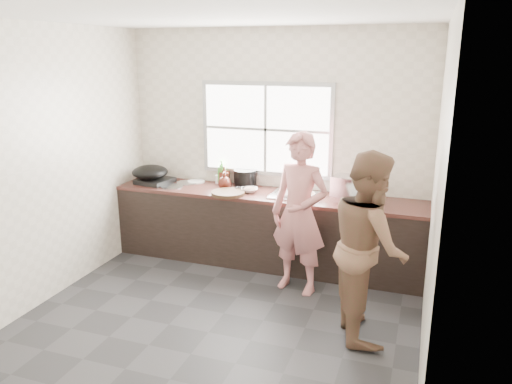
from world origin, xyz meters
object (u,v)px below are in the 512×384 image
(bowl_mince, at_px, (249,190))
(bottle_brown_short, at_px, (225,181))
(cutting_board, at_px, (228,193))
(person_side, at_px, (369,245))
(bowl_crabs, at_px, (302,197))
(glass_jar, at_px, (218,179))
(wok, at_px, (150,172))
(pot_lid_left, at_px, (172,187))
(bowl_held, at_px, (288,194))
(bottle_green, at_px, (222,172))
(pot_lid_right, at_px, (187,183))
(woman, at_px, (299,219))
(black_pot, at_px, (245,178))
(bottle_brown_tall, at_px, (224,176))
(plate_food, at_px, (196,181))
(dish_rack, at_px, (351,189))
(burner, at_px, (155,181))

(bowl_mince, distance_m, bottle_brown_short, 0.34)
(cutting_board, bearing_deg, person_side, -29.41)
(bowl_crabs, relative_size, glass_jar, 2.08)
(bowl_crabs, bearing_deg, wok, 177.09)
(pot_lid_left, bearing_deg, bowl_held, 2.03)
(bowl_held, relative_size, bottle_green, 0.72)
(cutting_board, bearing_deg, bowl_held, 11.64)
(bowl_held, distance_m, pot_lid_right, 1.36)
(bowl_crabs, bearing_deg, cutting_board, -175.77)
(person_side, height_order, pot_lid_left, person_side)
(person_side, relative_size, pot_lid_left, 6.07)
(bowl_crabs, bearing_deg, bottle_green, 161.30)
(bottle_brown_short, height_order, pot_lid_right, bottle_brown_short)
(woman, height_order, cutting_board, woman)
(bowl_crabs, relative_size, bowl_held, 1.02)
(glass_jar, bearing_deg, bowl_held, -17.11)
(black_pot, distance_m, pot_lid_left, 0.89)
(bowl_held, bearing_deg, bottle_brown_tall, 162.52)
(bowl_mince, bearing_deg, woman, -35.84)
(person_side, bearing_deg, cutting_board, 41.25)
(cutting_board, height_order, bowl_mince, bowl_mince)
(black_pot, xyz_separation_m, plate_food, (-0.64, -0.04, -0.09))
(person_side, xyz_separation_m, bottle_green, (-1.96, 1.39, 0.19))
(bowl_held, height_order, dish_rack, dish_rack)
(bowl_mince, height_order, plate_food, bowl_mince)
(bottle_green, xyz_separation_m, pot_lid_left, (-0.50, -0.35, -0.14))
(cutting_board, relative_size, bottle_brown_short, 2.09)
(wok, bearing_deg, black_pot, 13.61)
(cutting_board, xyz_separation_m, bowl_held, (0.67, 0.14, 0.01))
(bowl_held, distance_m, glass_jar, 1.03)
(bowl_held, height_order, plate_food, bowl_held)
(cutting_board, relative_size, bowl_crabs, 1.74)
(bottle_green, distance_m, burner, 0.84)
(plate_food, bearing_deg, burner, -155.48)
(wok, bearing_deg, bottle_brown_tall, 16.21)
(bowl_mince, height_order, bowl_crabs, bowl_crabs)
(bowl_mince, xyz_separation_m, bowl_crabs, (0.66, -0.12, 0.01))
(black_pot, distance_m, bottle_brown_short, 0.27)
(bowl_mince, xyz_separation_m, bottle_green, (-0.45, 0.25, 0.13))
(cutting_board, relative_size, dish_rack, 1.02)
(woman, height_order, dish_rack, woman)
(black_pot, distance_m, bottle_green, 0.31)
(dish_rack, height_order, pot_lid_right, dish_rack)
(black_pot, relative_size, plate_food, 1.28)
(glass_jar, bearing_deg, woman, -32.38)
(bowl_crabs, relative_size, pot_lid_right, 0.84)
(wok, xyz_separation_m, pot_lid_right, (0.42, 0.15, -0.14))
(person_side, height_order, black_pot, person_side)
(black_pot, xyz_separation_m, dish_rack, (1.31, -0.26, 0.04))
(woman, relative_size, bottle_brown_short, 8.57)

